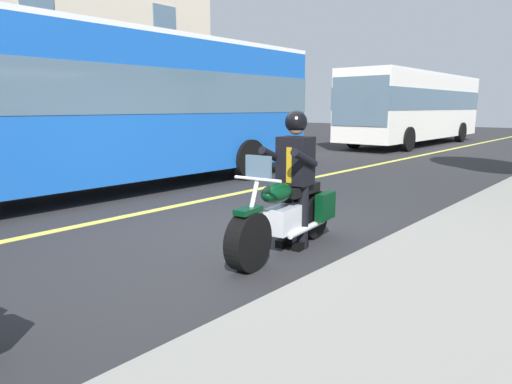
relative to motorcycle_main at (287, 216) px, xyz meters
The scene contains 6 objects.
ground_plane 1.19m from the motorcycle_main, 92.74° to the right, with size 80.00×80.00×0.00m, color #28282B.
lane_center_stripe 3.13m from the motorcycle_main, 90.97° to the right, with size 60.00×0.16×0.01m, color #E5DB4C.
motorcycle_main is the anchor object (origin of this frame).
rider_main 0.61m from the motorcycle_main, behind, with size 0.67×0.61×1.74m.
bus_near 18.03m from the motorcycle_main, 162.67° to the right, with size 11.05×2.70×3.30m.
bus_far 5.61m from the motorcycle_main, 97.55° to the right, with size 11.05×2.70×3.30m.
Camera 1 is at (4.44, 4.40, 1.78)m, focal length 31.76 mm.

